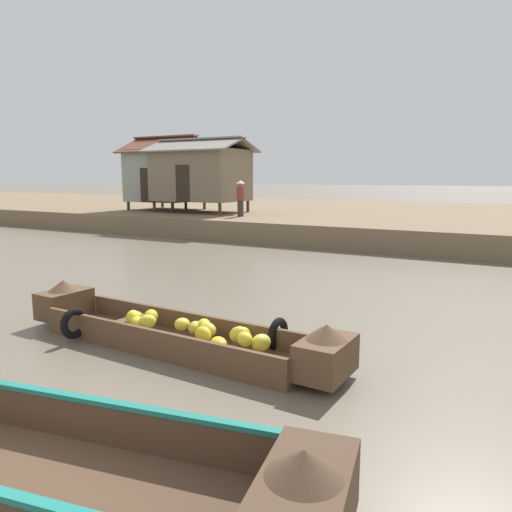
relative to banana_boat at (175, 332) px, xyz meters
name	(u,v)px	position (x,y,z in m)	size (l,w,h in m)	color
ground_plane	(344,286)	(0.88, 5.62, -0.27)	(300.00, 300.00, 0.00)	#665B4C
riverbank_strip	(442,220)	(0.88, 21.14, 0.17)	(160.00, 20.00, 0.88)	#756047
banana_boat	(175,332)	(0.00, 0.00, 0.00)	(5.87, 1.65, 0.81)	brown
stilt_house_left	(166,174)	(-12.93, 15.61, 2.55)	(4.17, 3.76, 4.03)	#4C3826
stilt_house_mid_left	(201,174)	(-10.11, 14.96, 2.56)	(5.14, 3.57, 3.78)	#4C3826
vendor_person	(240,196)	(-6.87, 13.51, 1.53)	(0.44, 0.44, 1.66)	#332D28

